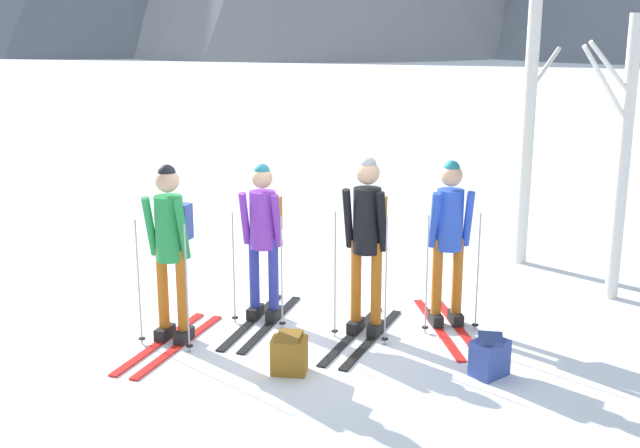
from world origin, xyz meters
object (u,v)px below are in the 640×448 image
(backpack_on_snow_beside, at_px, (289,354))
(skier_in_black, at_px, (367,234))
(skier_in_green, at_px, (171,243))
(backpack_on_snow_front, at_px, (490,356))
(skier_in_blue, at_px, (449,234))
(birch_tree_tall, at_px, (531,84))
(skier_in_purple, at_px, (264,234))
(birch_tree_slender, at_px, (622,156))

(backpack_on_snow_beside, bearing_deg, skier_in_black, 60.67)
(skier_in_green, bearing_deg, backpack_on_snow_front, -5.32)
(skier_in_black, relative_size, skier_in_blue, 1.05)
(skier_in_blue, relative_size, backpack_on_snow_front, 4.47)
(backpack_on_snow_front, distance_m, backpack_on_snow_beside, 1.84)
(skier_in_black, distance_m, birch_tree_tall, 3.58)
(birch_tree_tall, bearing_deg, skier_in_black, -121.34)
(skier_in_purple, distance_m, birch_tree_slender, 4.11)
(skier_in_green, xyz_separation_m, skier_in_black, (1.89, 0.51, 0.03))
(skier_in_green, relative_size, skier_in_black, 0.97)
(skier_in_green, distance_m, backpack_on_snow_front, 3.25)
(birch_tree_tall, bearing_deg, skier_in_blue, -110.73)
(skier_in_purple, bearing_deg, backpack_on_snow_beside, -67.20)
(skier_in_purple, relative_size, backpack_on_snow_beside, 4.55)
(backpack_on_snow_beside, bearing_deg, backpack_on_snow_front, 7.82)
(birch_tree_tall, bearing_deg, backpack_on_snow_front, -97.86)
(skier_in_green, distance_m, backpack_on_snow_beside, 1.65)
(birch_tree_slender, height_order, backpack_on_snow_beside, birch_tree_slender)
(backpack_on_snow_beside, bearing_deg, skier_in_purple, 112.80)
(skier_in_green, bearing_deg, backpack_on_snow_beside, -22.61)
(birch_tree_tall, distance_m, birch_tree_slender, 1.72)
(skier_in_green, height_order, birch_tree_tall, birch_tree_tall)
(skier_in_black, relative_size, birch_tree_tall, 0.40)
(skier_in_blue, distance_m, backpack_on_snow_beside, 2.18)
(skier_in_green, xyz_separation_m, birch_tree_slender, (4.57, 2.10, 0.64))
(birch_tree_tall, bearing_deg, birch_tree_slender, -53.24)
(skier_in_blue, height_order, birch_tree_tall, birch_tree_tall)
(skier_in_black, distance_m, skier_in_blue, 0.90)
(skier_in_green, relative_size, backpack_on_snow_beside, 4.80)
(skier_in_blue, xyz_separation_m, birch_tree_tall, (0.93, 2.46, 1.35))
(skier_in_black, height_order, backpack_on_snow_front, skier_in_black)
(skier_in_black, distance_m, backpack_on_snow_beside, 1.50)
(backpack_on_snow_beside, bearing_deg, skier_in_blue, 45.98)
(backpack_on_snow_front, xyz_separation_m, backpack_on_snow_beside, (-1.82, -0.25, 0.00))
(skier_in_black, xyz_separation_m, birch_tree_slender, (2.68, 1.59, 0.61))
(skier_in_purple, bearing_deg, skier_in_black, -11.36)
(skier_in_green, height_order, birch_tree_slender, birch_tree_slender)
(skier_in_purple, distance_m, skier_in_blue, 1.94)
(backpack_on_snow_front, bearing_deg, skier_in_blue, 109.54)
(birch_tree_slender, bearing_deg, birch_tree_tall, 126.76)
(backpack_on_snow_front, bearing_deg, backpack_on_snow_beside, -172.18)
(skier_in_black, bearing_deg, birch_tree_slender, 30.61)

